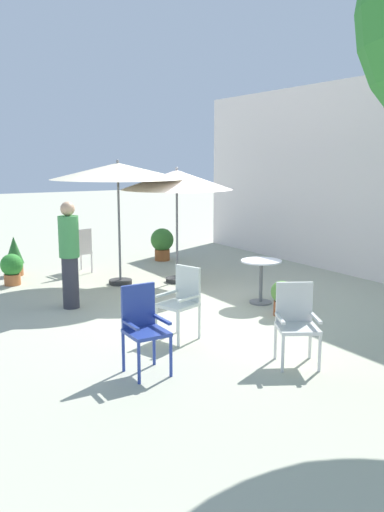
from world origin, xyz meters
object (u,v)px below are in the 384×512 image
(potted_plant_0, at_px, (12,268))
(patio_chair_1, at_px, (182,298))
(potted_plant_1, at_px, (14,255))
(potted_plant_2, at_px, (282,296))
(standing_person, at_px, (69,254))
(patio_umbrella_0, at_px, (118,172))
(patio_chair_2, at_px, (296,318))
(patio_chair_3, at_px, (143,323))
(potted_plant_3, at_px, (162,242))
(patio_chair_0, at_px, (80,249))
(cafe_table_0, at_px, (261,274))
(patio_umbrella_1, at_px, (177,181))

(potted_plant_0, bearing_deg, patio_chair_1, 15.83)
(patio_chair_1, height_order, potted_plant_1, patio_chair_1)
(potted_plant_1, bearing_deg, potted_plant_0, -16.50)
(potted_plant_2, distance_m, standing_person, 3.39)
(potted_plant_2, height_order, standing_person, standing_person)
(patio_umbrella_0, bearing_deg, patio_chair_2, 1.63)
(patio_chair_3, relative_size, potted_plant_3, 1.30)
(patio_chair_1, xyz_separation_m, potted_plant_3, (-5.05, 2.39, -0.13))
(patio_chair_0, bearing_deg, patio_umbrella_0, 13.27)
(patio_chair_0, xyz_separation_m, potted_plant_1, (-0.47, -1.23, -0.10))
(patio_umbrella_0, height_order, patio_chair_1, patio_umbrella_0)
(patio_umbrella_0, distance_m, standing_person, 2.15)
(potted_plant_0, height_order, potted_plant_1, potted_plant_1)
(cafe_table_0, height_order, standing_person, standing_person)
(patio_chair_3, bearing_deg, standing_person, 176.88)
(patio_umbrella_0, xyz_separation_m, patio_chair_2, (4.77, 0.14, -1.58))
(patio_chair_1, height_order, patio_chair_3, patio_chair_3)
(patio_chair_0, bearing_deg, standing_person, -22.72)
(potted_plant_3, bearing_deg, patio_chair_2, -14.54)
(patio_chair_1, bearing_deg, patio_umbrella_1, 151.58)
(cafe_table_0, xyz_separation_m, potted_plant_1, (-4.29, -2.97, -0.08))
(patio_chair_3, distance_m, standing_person, 2.99)
(cafe_table_0, relative_size, potted_plant_0, 1.21)
(patio_chair_1, distance_m, potted_plant_3, 5.59)
(patio_chair_0, distance_m, patio_chair_2, 6.13)
(patio_umbrella_1, height_order, potted_plant_1, patio_umbrella_1)
(patio_umbrella_1, bearing_deg, potted_plant_2, 4.97)
(patio_umbrella_1, relative_size, patio_chair_3, 2.24)
(potted_plant_3, bearing_deg, patio_chair_3, -29.76)
(potted_plant_0, distance_m, potted_plant_1, 0.87)
(patio_chair_1, bearing_deg, potted_plant_2, 93.62)
(patio_umbrella_0, height_order, potted_plant_1, patio_umbrella_0)
(patio_chair_0, distance_m, potted_plant_0, 1.53)
(patio_chair_0, relative_size, patio_chair_3, 0.95)
(potted_plant_3, height_order, standing_person, standing_person)
(patio_chair_3, bearing_deg, potted_plant_2, 107.83)
(patio_chair_1, xyz_separation_m, potted_plant_1, (-5.14, -0.98, -0.13))
(patio_umbrella_0, xyz_separation_m, potted_plant_2, (3.21, 1.26, -1.81))
(potted_plant_3, bearing_deg, patio_umbrella_1, -20.68)
(standing_person, bearing_deg, cafe_table_0, 64.03)
(patio_umbrella_0, distance_m, patio_chair_3, 4.64)
(potted_plant_3, bearing_deg, standing_person, -47.98)
(patio_umbrella_1, xyz_separation_m, potted_plant_2, (2.80, 0.24, -1.64))
(patio_umbrella_0, height_order, potted_plant_3, patio_umbrella_0)
(potted_plant_0, bearing_deg, patio_umbrella_0, 61.13)
(patio_chair_3, xyz_separation_m, potted_plant_3, (-5.83, 3.33, -0.14))
(potted_plant_3, bearing_deg, potted_plant_2, -6.50)
(patio_chair_1, relative_size, potted_plant_3, 1.27)
(patio_umbrella_1, height_order, patio_chair_1, patio_umbrella_1)
(patio_umbrella_1, xyz_separation_m, standing_person, (0.72, -2.36, -1.07))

